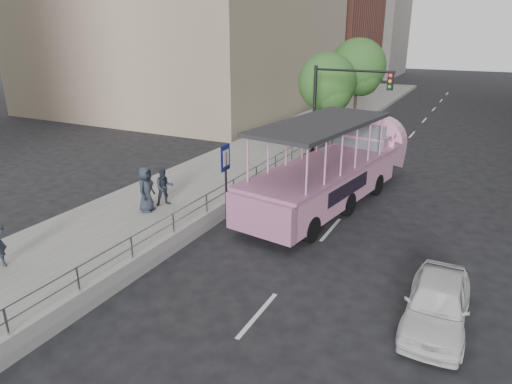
{
  "coord_description": "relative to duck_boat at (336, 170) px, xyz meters",
  "views": [
    {
      "loc": [
        5.54,
        -10.98,
        7.01
      ],
      "look_at": [
        -1.31,
        2.43,
        1.6
      ],
      "focal_mm": 32.0,
      "sensor_mm": 36.0,
      "label": 1
    }
  ],
  "objects": [
    {
      "name": "ground",
      "position": [
        -0.15,
        -7.03,
        -1.36
      ],
      "size": [
        160.0,
        160.0,
        0.0
      ],
      "primitive_type": "plane",
      "color": "black"
    },
    {
      "name": "sidewalk",
      "position": [
        -5.9,
        2.97,
        -1.21
      ],
      "size": [
        5.5,
        80.0,
        0.3
      ],
      "primitive_type": "cube",
      "color": "#9B9B96",
      "rests_on": "ground"
    },
    {
      "name": "kerb_wall",
      "position": [
        -3.27,
        -5.03,
        -0.88
      ],
      "size": [
        0.24,
        30.0,
        0.36
      ],
      "primitive_type": "cube",
      "color": "#A5A5A0",
      "rests_on": "sidewalk"
    },
    {
      "name": "guardrail",
      "position": [
        -3.27,
        -5.03,
        -0.21
      ],
      "size": [
        0.07,
        22.0,
        0.71
      ],
      "color": "#B3B4B8",
      "rests_on": "kerb_wall"
    },
    {
      "name": "duck_boat",
      "position": [
        0.0,
        0.0,
        0.0
      ],
      "size": [
        4.3,
        11.28,
        3.66
      ],
      "color": "black",
      "rests_on": "ground"
    },
    {
      "name": "car",
      "position": [
        4.98,
        -7.38,
        -0.73
      ],
      "size": [
        1.51,
        3.67,
        1.25
      ],
      "primitive_type": "imported",
      "rotation": [
        0.0,
        0.0,
        0.01
      ],
      "color": "silver",
      "rests_on": "ground"
    },
    {
      "name": "pedestrian_mid",
      "position": [
        -5.68,
        -4.39,
        -0.29
      ],
      "size": [
        0.93,
        0.94,
        1.52
      ],
      "primitive_type": "imported",
      "rotation": [
        0.0,
        0.0,
        0.83
      ],
      "color": "#272D39",
      "rests_on": "sidewalk"
    },
    {
      "name": "pedestrian_far",
      "position": [
        -5.91,
        -5.21,
        -0.17
      ],
      "size": [
        0.71,
        0.95,
        1.77
      ],
      "primitive_type": "imported",
      "rotation": [
        0.0,
        0.0,
        1.75
      ],
      "color": "#272D39",
      "rests_on": "sidewalk"
    },
    {
      "name": "parking_sign",
      "position": [
        -3.02,
        -4.03,
        0.5
      ],
      "size": [
        0.09,
        0.68,
        3.0
      ],
      "color": "black",
      "rests_on": "ground"
    },
    {
      "name": "traffic_signal",
      "position": [
        -1.85,
        5.46,
        2.14
      ],
      "size": [
        4.2,
        0.32,
        5.2
      ],
      "color": "black",
      "rests_on": "ground"
    },
    {
      "name": "street_tree_near",
      "position": [
        -3.45,
        8.89,
        2.46
      ],
      "size": [
        3.52,
        3.52,
        5.72
      ],
      "color": "#372219",
      "rests_on": "ground"
    },
    {
      "name": "street_tree_far",
      "position": [
        -3.25,
        14.89,
        2.95
      ],
      "size": [
        3.97,
        3.97,
        6.45
      ],
      "color": "#372219",
      "rests_on": "ground"
    },
    {
      "name": "midrise_stone_b",
      "position": [
        -16.15,
        56.97,
        8.64
      ],
      "size": [
        16.0,
        14.0,
        20.0
      ],
      "primitive_type": "cube",
      "color": "gray",
      "rests_on": "ground"
    }
  ]
}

